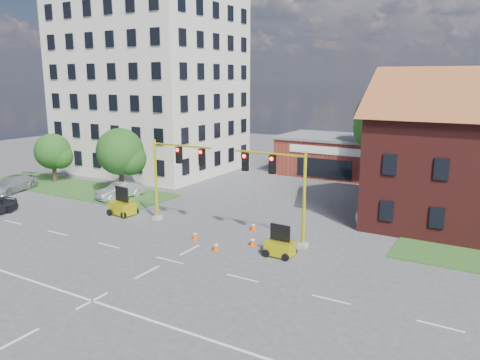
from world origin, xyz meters
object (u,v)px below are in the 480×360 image
Objects in this scene: trailer_east at (280,247)px; signal_mast_east at (281,185)px; signal_mast_west at (173,172)px; pickup_white at (395,220)px; trailer_west at (123,207)px.

signal_mast_east is at bearing 117.53° from trailer_east.
signal_mast_west is 1.16× the size of pickup_white.
pickup_white is at bearing 28.54° from trailer_west.
pickup_white is at bearing 62.06° from trailer_east.
signal_mast_east reaches higher than pickup_white.
signal_mast_east is 4.02m from trailer_east.
trailer_east is at bearing -11.84° from signal_mast_west.
signal_mast_east is 1.16× the size of pickup_white.
trailer_west is 1.15× the size of trailer_east.
signal_mast_west is 1.00× the size of signal_mast_east.
signal_mast_west and signal_mast_east have the same top height.
trailer_west is at bearing -175.44° from signal_mast_west.
trailer_east is 0.36× the size of pickup_white.
signal_mast_west is 10.45m from trailer_east.
trailer_west is (-13.56, -0.39, -3.23)m from signal_mast_east.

